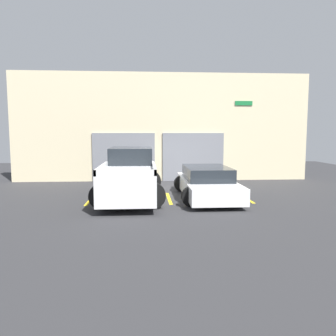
{
  "coord_description": "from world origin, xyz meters",
  "views": [
    {
      "loc": [
        -0.85,
        -13.74,
        2.44
      ],
      "look_at": [
        0.0,
        -1.14,
        1.1
      ],
      "focal_mm": 35.0,
      "sensor_mm": 36.0,
      "label": 1
    }
  ],
  "objects": [
    {
      "name": "sedan_white",
      "position": [
        1.46,
        -1.61,
        0.57
      ],
      "size": [
        2.28,
        4.6,
        1.18
      ],
      "color": "white",
      "rests_on": "ground"
    },
    {
      "name": "parking_stripe_far_left",
      "position": [
        -2.91,
        -1.64,
        0.0
      ],
      "size": [
        0.12,
        2.2,
        0.01
      ],
      "primitive_type": "cube",
      "color": "gold",
      "rests_on": "ground"
    },
    {
      "name": "shophouse_building",
      "position": [
        -0.0,
        3.29,
        2.71
      ],
      "size": [
        15.18,
        0.68,
        5.5
      ],
      "color": "beige",
      "rests_on": "ground"
    },
    {
      "name": "parking_stripe_left",
      "position": [
        0.0,
        -1.64,
        0.0
      ],
      "size": [
        0.12,
        2.2,
        0.01
      ],
      "primitive_type": "cube",
      "color": "gold",
      "rests_on": "ground"
    },
    {
      "name": "pickup_truck",
      "position": [
        -1.46,
        -1.35,
        0.88
      ],
      "size": [
        2.47,
        5.33,
        1.86
      ],
      "color": "white",
      "rests_on": "ground"
    },
    {
      "name": "parking_stripe_centre",
      "position": [
        2.91,
        -1.64,
        0.0
      ],
      "size": [
        0.12,
        2.2,
        0.01
      ],
      "primitive_type": "cube",
      "color": "gold",
      "rests_on": "ground"
    },
    {
      "name": "ground_plane",
      "position": [
        0.0,
        0.0,
        0.0
      ],
      "size": [
        28.0,
        28.0,
        0.0
      ],
      "primitive_type": "plane",
      "color": "#2D2D30"
    }
  ]
}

